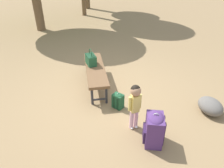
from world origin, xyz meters
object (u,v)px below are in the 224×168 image
park_bench (95,70)px  backpack_large (154,128)px  backpack_small (118,100)px  trail_rock (210,106)px  handbag (91,59)px  child_standing (135,101)px

park_bench → backpack_large: backpack_large is taller
park_bench → backpack_small: park_bench is taller
backpack_small → trail_rock: bearing=71.6°
handbag → child_standing: (1.68, 0.45, -0.02)m
backpack_large → trail_rock: size_ratio=1.13×
trail_rock → park_bench: bearing=-127.1°
handbag → backpack_small: 1.20m
park_bench → backpack_small: 0.97m
park_bench → child_standing: bearing=14.6°
trail_rock → handbag: bearing=-129.5°
backpack_large → park_bench: bearing=-163.0°
park_bench → backpack_large: size_ratio=2.80×
trail_rock → backpack_small: bearing=-108.4°
handbag → backpack_small: (1.08, 0.34, -0.41)m
handbag → backpack_large: size_ratio=0.63×
child_standing → trail_rock: bearing=92.0°
backpack_large → backpack_small: backpack_large is taller
child_standing → backpack_small: size_ratio=2.48×
backpack_small → handbag: bearing=-162.6°
child_standing → backpack_small: child_standing is taller
park_bench → child_standing: (1.50, 0.39, 0.16)m
backpack_large → trail_rock: backpack_large is taller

